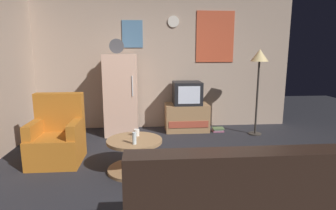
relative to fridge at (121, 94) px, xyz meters
The scene contains 11 objects.
ground_plane 2.26m from the fridge, 67.83° to the right, with size 12.00×12.00×0.00m, color #232328.
wall_with_art 1.09m from the fridge, 30.25° to the left, with size 5.20×0.12×2.59m.
fridge is the anchor object (origin of this frame).
tv_stand 1.35m from the fridge, ahead, with size 0.84×0.53×0.53m.
crt_tv 1.27m from the fridge, ahead, with size 0.54×0.51×0.44m.
standing_lamp 2.60m from the fridge, ahead, with size 0.32×0.32×1.59m.
coffee_table 1.85m from the fridge, 80.39° to the right, with size 0.72×0.72×0.43m.
wine_glass 1.97m from the fridge, 81.12° to the right, with size 0.05×0.05×0.15m, color silver.
mug_ceramic_white 1.64m from the fridge, 78.63° to the right, with size 0.08×0.08×0.09m, color silver.
armchair 1.60m from the fridge, 121.78° to the right, with size 0.68×0.68×0.96m.
book_stack 1.99m from the fridge, ahead, with size 0.22×0.16×0.08m.
Camera 1 is at (-0.36, -3.28, 1.57)m, focal length 30.10 mm.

